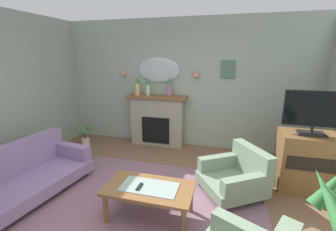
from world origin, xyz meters
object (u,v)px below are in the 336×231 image
object	(u,v)px
wall_sconce_right	(196,73)
armchair_near_fireplace	(237,175)
mantel_vase_centre	(148,85)
potted_plant_small_fern	(85,135)
coffee_table	(149,191)
mantel_vase_left	(170,87)
wall_mirror	(159,70)
tv_cabinet	(306,162)
tv_remote	(139,187)
tv_flatscreen	(315,112)
wall_sconce_left	(123,72)
mantel_vase_right	(137,86)
fireplace	(157,121)
framed_picture	(228,69)
floral_couch	(25,174)

from	to	relation	value
wall_sconce_right	armchair_near_fireplace	world-z (taller)	wall_sconce_right
mantel_vase_centre	potted_plant_small_fern	world-z (taller)	mantel_vase_centre
armchair_near_fireplace	mantel_vase_centre	bearing A→B (deg)	141.76
wall_sconce_right	coffee_table	size ratio (longest dim) A/B	0.13
mantel_vase_left	potted_plant_small_fern	distance (m)	2.23
wall_mirror	tv_cabinet	bearing A→B (deg)	-24.89
tv_remote	tv_flatscreen	size ratio (longest dim) A/B	0.19
wall_sconce_left	tv_remote	size ratio (longest dim) A/B	0.88
wall_sconce_right	coffee_table	world-z (taller)	wall_sconce_right
potted_plant_small_fern	tv_remote	bearing A→B (deg)	-42.12
mantel_vase_right	tv_cabinet	bearing A→B (deg)	-19.09
fireplace	wall_sconce_left	world-z (taller)	wall_sconce_left
mantel_vase_centre	tv_remote	size ratio (longest dim) A/B	2.50
mantel_vase_left	coffee_table	size ratio (longest dim) A/B	0.38
fireplace	mantel_vase_right	xyz separation A→B (m)	(-0.45, -0.03, 0.79)
tv_remote	wall_sconce_right	bearing A→B (deg)	83.47
mantel_vase_centre	framed_picture	bearing A→B (deg)	6.04
framed_picture	coffee_table	bearing A→B (deg)	-107.95
mantel_vase_centre	potted_plant_small_fern	size ratio (longest dim) A/B	0.73
wall_sconce_right	floral_couch	bearing A→B (deg)	-130.54
armchair_near_fireplace	tv_flatscreen	distance (m)	1.44
mantel_vase_right	framed_picture	xyz separation A→B (m)	(1.95, 0.18, 0.39)
fireplace	wall_mirror	bearing A→B (deg)	90.00
mantel_vase_left	wall_mirror	distance (m)	0.49
wall_sconce_right	mantel_vase_centre	bearing A→B (deg)	-173.48
mantel_vase_centre	tv_flatscreen	distance (m)	3.18
mantel_vase_centre	coffee_table	distance (m)	2.72
mantel_vase_left	armchair_near_fireplace	bearing A→B (deg)	-46.68
wall_sconce_left	floral_couch	xyz separation A→B (m)	(-0.43, -2.49, -1.34)
tv_flatscreen	potted_plant_small_fern	bearing A→B (deg)	171.67
coffee_table	wall_mirror	bearing A→B (deg)	104.75
mantel_vase_left	framed_picture	bearing A→B (deg)	8.53
coffee_table	tv_flatscreen	world-z (taller)	tv_flatscreen
mantel_vase_centre	wall_sconce_left	world-z (taller)	wall_sconce_left
wall_sconce_right	tv_cabinet	xyz separation A→B (m)	(1.91, -1.23, -1.21)
mantel_vase_left	coffee_table	xyz separation A→B (m)	(0.37, -2.38, -0.98)
coffee_table	floral_couch	xyz separation A→B (m)	(-1.95, 0.01, -0.06)
floral_couch	wall_sconce_left	bearing A→B (deg)	80.16
wall_mirror	tv_cabinet	world-z (taller)	wall_mirror
floral_couch	mantel_vase_centre	bearing A→B (deg)	65.48
wall_mirror	potted_plant_small_fern	bearing A→B (deg)	-156.98
wall_sconce_left	wall_mirror	bearing A→B (deg)	3.37
framed_picture	tv_flatscreen	distance (m)	1.89
mantel_vase_right	wall_sconce_left	xyz separation A→B (m)	(-0.40, 0.12, 0.30)
coffee_table	tv_cabinet	size ratio (longest dim) A/B	1.22
mantel_vase_left	tv_flatscreen	xyz separation A→B (m)	(2.46, -1.13, -0.11)
mantel_vase_centre	tv_cabinet	distance (m)	3.30
wall_sconce_left	coffee_table	distance (m)	3.19
framed_picture	potted_plant_small_fern	bearing A→B (deg)	-167.55
mantel_vase_left	wall_sconce_right	bearing A→B (deg)	12.31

